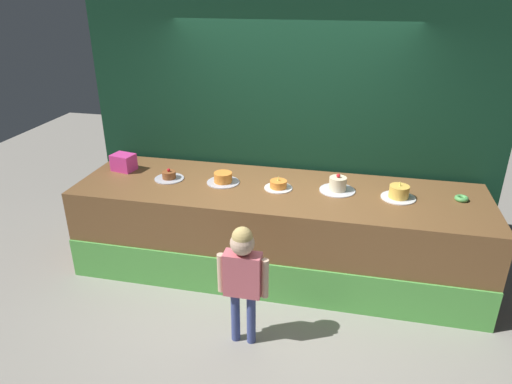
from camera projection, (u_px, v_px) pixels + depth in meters
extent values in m
plane|color=gray|center=(266.00, 300.00, 4.53)|extent=(12.00, 12.00, 0.00)
cube|color=brown|center=(277.00, 230.00, 4.85)|extent=(4.12, 1.16, 0.94)
cube|color=#59B24C|center=(266.00, 283.00, 4.43)|extent=(4.12, 0.02, 0.42)
cube|color=#113823|center=(290.00, 127.00, 5.07)|extent=(4.50, 0.08, 2.77)
cylinder|color=#3F4C8C|center=(236.00, 316.00, 3.94)|extent=(0.08, 0.08, 0.49)
cylinder|color=#3F4C8C|center=(251.00, 318.00, 3.91)|extent=(0.08, 0.08, 0.49)
cube|color=#D86672|center=(243.00, 274.00, 3.74)|extent=(0.31, 0.14, 0.38)
cylinder|color=beige|center=(221.00, 273.00, 3.78)|extent=(0.06, 0.06, 0.35)
cylinder|color=beige|center=(265.00, 278.00, 3.71)|extent=(0.06, 0.06, 0.35)
sphere|color=beige|center=(242.00, 243.00, 3.62)|extent=(0.20, 0.20, 0.20)
sphere|color=tan|center=(242.00, 237.00, 3.60)|extent=(0.17, 0.17, 0.17)
cube|color=#E33A96|center=(124.00, 162.00, 5.08)|extent=(0.27, 0.23, 0.18)
torus|color=#59B259|center=(462.00, 198.00, 4.40)|extent=(0.13, 0.13, 0.04)
cylinder|color=silver|center=(169.00, 179.00, 4.88)|extent=(0.31, 0.31, 0.01)
cylinder|color=brown|center=(169.00, 175.00, 4.87)|extent=(0.14, 0.14, 0.08)
sphere|color=red|center=(169.00, 170.00, 4.84)|extent=(0.04, 0.04, 0.04)
cylinder|color=silver|center=(223.00, 182.00, 4.80)|extent=(0.34, 0.34, 0.01)
cylinder|color=orange|center=(223.00, 177.00, 4.77)|extent=(0.19, 0.19, 0.10)
cylinder|color=white|center=(278.00, 188.00, 4.66)|extent=(0.28, 0.28, 0.01)
cylinder|color=orange|center=(278.00, 184.00, 4.64)|extent=(0.17, 0.17, 0.07)
cone|color=#F2E566|center=(279.00, 178.00, 4.62)|extent=(0.02, 0.02, 0.06)
cylinder|color=silver|center=(337.00, 190.00, 4.61)|extent=(0.36, 0.36, 0.01)
cylinder|color=beige|center=(338.00, 184.00, 4.58)|extent=(0.17, 0.17, 0.13)
sphere|color=red|center=(338.00, 176.00, 4.54)|extent=(0.04, 0.04, 0.04)
cylinder|color=white|center=(398.00, 198.00, 4.45)|extent=(0.33, 0.33, 0.01)
cylinder|color=#F2BF4C|center=(399.00, 192.00, 4.43)|extent=(0.19, 0.19, 0.12)
cone|color=#F2E566|center=(400.00, 183.00, 4.39)|extent=(0.02, 0.02, 0.05)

